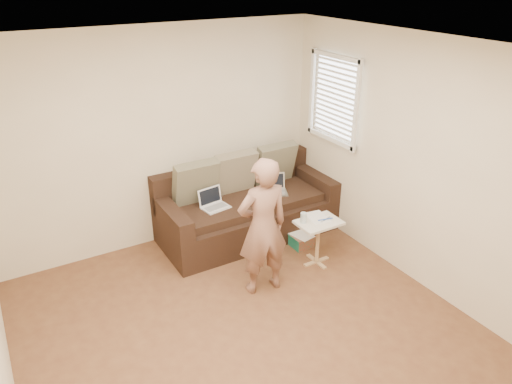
# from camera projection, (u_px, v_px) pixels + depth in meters

# --- Properties ---
(floor) EXTENTS (4.50, 4.50, 0.00)m
(floor) POSITION_uv_depth(u_px,v_px,m) (258.00, 343.00, 4.48)
(floor) COLOR brown
(floor) RESTS_ON ground
(ceiling) EXTENTS (4.50, 4.50, 0.00)m
(ceiling) POSITION_uv_depth(u_px,v_px,m) (259.00, 55.00, 3.36)
(ceiling) COLOR white
(ceiling) RESTS_ON wall_back
(wall_back) EXTENTS (4.00, 0.00, 4.00)m
(wall_back) POSITION_uv_depth(u_px,v_px,m) (160.00, 140.00, 5.67)
(wall_back) COLOR beige
(wall_back) RESTS_ON ground
(wall_right) EXTENTS (0.00, 4.50, 4.50)m
(wall_right) POSITION_uv_depth(u_px,v_px,m) (431.00, 171.00, 4.84)
(wall_right) COLOR beige
(wall_right) RESTS_ON ground
(window_blinds) EXTENTS (0.12, 0.88, 1.08)m
(window_blinds) POSITION_uv_depth(u_px,v_px,m) (334.00, 99.00, 5.81)
(window_blinds) COLOR white
(window_blinds) RESTS_ON wall_right
(sofa) EXTENTS (2.20, 0.95, 0.85)m
(sofa) POSITION_uv_depth(u_px,v_px,m) (248.00, 205.00, 6.09)
(sofa) COLOR black
(sofa) RESTS_ON ground
(pillow_left) EXTENTS (0.55, 0.29, 0.57)m
(pillow_left) POSITION_uv_depth(u_px,v_px,m) (196.00, 183.00, 5.81)
(pillow_left) COLOR brown
(pillow_left) RESTS_ON sofa
(pillow_mid) EXTENTS (0.55, 0.27, 0.57)m
(pillow_mid) POSITION_uv_depth(u_px,v_px,m) (235.00, 173.00, 6.09)
(pillow_mid) COLOR #746D53
(pillow_mid) RESTS_ON sofa
(pillow_right) EXTENTS (0.55, 0.28, 0.57)m
(pillow_right) POSITION_uv_depth(u_px,v_px,m) (275.00, 163.00, 6.37)
(pillow_right) COLOR brown
(pillow_right) RESTS_ON sofa
(laptop_silver) EXTENTS (0.39, 0.34, 0.21)m
(laptop_silver) POSITION_uv_depth(u_px,v_px,m) (275.00, 193.00, 6.17)
(laptop_silver) COLOR #B7BABC
(laptop_silver) RESTS_ON sofa
(laptop_white) EXTENTS (0.34, 0.27, 0.23)m
(laptop_white) POSITION_uv_depth(u_px,v_px,m) (216.00, 208.00, 5.80)
(laptop_white) COLOR white
(laptop_white) RESTS_ON sofa
(person) EXTENTS (0.58, 0.43, 1.50)m
(person) POSITION_uv_depth(u_px,v_px,m) (263.00, 227.00, 4.92)
(person) COLOR brown
(person) RESTS_ON ground
(side_table) EXTENTS (0.49, 0.35, 0.54)m
(side_table) POSITION_uv_depth(u_px,v_px,m) (318.00, 242.00, 5.57)
(side_table) COLOR silver
(side_table) RESTS_ON ground
(drinking_glass) EXTENTS (0.07, 0.07, 0.12)m
(drinking_glass) POSITION_uv_depth(u_px,v_px,m) (303.00, 218.00, 5.41)
(drinking_glass) COLOR silver
(drinking_glass) RESTS_ON side_table
(scissors) EXTENTS (0.18, 0.11, 0.02)m
(scissors) POSITION_uv_depth(u_px,v_px,m) (325.00, 219.00, 5.48)
(scissors) COLOR silver
(scissors) RESTS_ON side_table
(paper_on_table) EXTENTS (0.25, 0.33, 0.00)m
(paper_on_table) POSITION_uv_depth(u_px,v_px,m) (318.00, 217.00, 5.54)
(paper_on_table) COLOR white
(paper_on_table) RESTS_ON side_table
(striped_box) EXTENTS (0.26, 0.26, 0.16)m
(striped_box) POSITION_uv_depth(u_px,v_px,m) (301.00, 240.00, 5.98)
(striped_box) COLOR red
(striped_box) RESTS_ON ground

